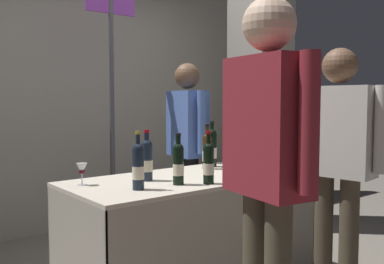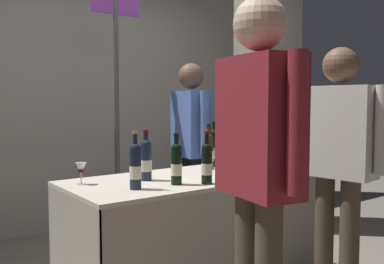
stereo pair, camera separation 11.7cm
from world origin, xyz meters
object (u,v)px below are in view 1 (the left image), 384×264
object	(u,v)px
concrete_pillar	(260,69)
booth_signpost	(112,89)
wine_glass_near_vendor	(82,169)
taster_foreground_right	(268,154)
vendor_presenter	(187,138)
featured_wine_bottle	(228,145)
display_bottle_0	(138,166)
flower_vase	(250,149)
tasting_table	(192,210)

from	to	relation	value
concrete_pillar	booth_signpost	world-z (taller)	concrete_pillar
wine_glass_near_vendor	taster_foreground_right	size ratio (longest dim) A/B	0.08
vendor_presenter	taster_foreground_right	xyz separation A→B (m)	(-0.85, -1.66, 0.09)
featured_wine_bottle	display_bottle_0	distance (m)	1.19
display_bottle_0	taster_foreground_right	size ratio (longest dim) A/B	0.20
wine_glass_near_vendor	flower_vase	bearing A→B (deg)	-2.58
tasting_table	wine_glass_near_vendor	bearing A→B (deg)	166.55
flower_vase	taster_foreground_right	bearing A→B (deg)	-133.52
taster_foreground_right	concrete_pillar	bearing A→B (deg)	-36.80
display_bottle_0	booth_signpost	size ratio (longest dim) A/B	0.15
tasting_table	featured_wine_bottle	size ratio (longest dim) A/B	4.81
wine_glass_near_vendor	flower_vase	distance (m)	1.40
concrete_pillar	flower_vase	world-z (taller)	concrete_pillar
vendor_presenter	tasting_table	bearing A→B (deg)	-27.30
display_bottle_0	booth_signpost	distance (m)	1.48
concrete_pillar	booth_signpost	xyz separation A→B (m)	(-1.54, 0.33, -0.22)
concrete_pillar	flower_vase	bearing A→B (deg)	-141.50
flower_vase	booth_signpost	world-z (taller)	booth_signpost
concrete_pillar	vendor_presenter	distance (m)	1.26
display_bottle_0	taster_foreground_right	world-z (taller)	taster_foreground_right
tasting_table	booth_signpost	size ratio (longest dim) A/B	0.76
featured_wine_bottle	flower_vase	distance (m)	0.18
display_bottle_0	vendor_presenter	size ratio (longest dim) A/B	0.21
booth_signpost	concrete_pillar	bearing A→B (deg)	-12.15
display_bottle_0	taster_foreground_right	bearing A→B (deg)	-79.71
concrete_pillar	featured_wine_bottle	world-z (taller)	concrete_pillar
tasting_table	wine_glass_near_vendor	size ratio (longest dim) A/B	12.69
display_bottle_0	wine_glass_near_vendor	xyz separation A→B (m)	(-0.20, 0.33, -0.04)
concrete_pillar	vendor_presenter	xyz separation A→B (m)	(-1.07, -0.14, -0.65)
wine_glass_near_vendor	vendor_presenter	size ratio (longest dim) A/B	0.08
vendor_presenter	taster_foreground_right	distance (m)	1.87
taster_foreground_right	featured_wine_bottle	bearing A→B (deg)	-27.21
vendor_presenter	taster_foreground_right	bearing A→B (deg)	-18.54
booth_signpost	featured_wine_bottle	bearing A→B (deg)	-56.77
concrete_pillar	featured_wine_bottle	size ratio (longest dim) A/B	9.06
concrete_pillar	taster_foreground_right	xyz separation A→B (m)	(-1.93, -1.80, -0.56)
wine_glass_near_vendor	vendor_presenter	world-z (taller)	vendor_presenter
concrete_pillar	taster_foreground_right	world-z (taller)	concrete_pillar
display_bottle_0	vendor_presenter	bearing A→B (deg)	39.35
display_bottle_0	featured_wine_bottle	bearing A→B (deg)	20.65
display_bottle_0	booth_signpost	world-z (taller)	booth_signpost
display_bottle_0	flower_vase	xyz separation A→B (m)	(1.20, 0.26, -0.01)
tasting_table	vendor_presenter	xyz separation A→B (m)	(0.49, 0.67, 0.42)
display_bottle_0	booth_signpost	xyz separation A→B (m)	(0.53, 1.30, 0.48)
concrete_pillar	tasting_table	world-z (taller)	concrete_pillar
tasting_table	wine_glass_near_vendor	world-z (taller)	wine_glass_near_vendor
booth_signpost	display_bottle_0	bearing A→B (deg)	-112.43
display_bottle_0	vendor_presenter	xyz separation A→B (m)	(1.01, 0.82, 0.05)
taster_foreground_right	booth_signpost	bearing A→B (deg)	-0.05
concrete_pillar	flower_vase	xyz separation A→B (m)	(-0.88, -0.70, -0.71)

